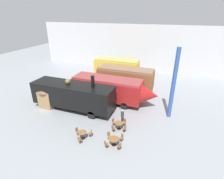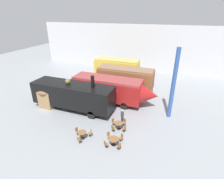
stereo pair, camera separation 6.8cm
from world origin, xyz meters
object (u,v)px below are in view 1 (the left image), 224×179
at_px(visitor_person, 122,116).
at_px(ticket_kiosk, 48,94).
at_px(passenger_coach_wooden, 125,78).
at_px(steam_locomotive, 73,95).
at_px(cafe_table_far, 114,140).
at_px(cafe_chair_0, 113,128).
at_px(cafe_table_mid, 82,134).
at_px(streamlined_locomotive, 113,89).
at_px(cafe_table_near, 119,124).
at_px(passenger_coach_vintage, 117,68).

xyz_separation_m(visitor_person, ticket_kiosk, (-9.92, 0.14, 0.83)).
bearing_deg(passenger_coach_wooden, steam_locomotive, -122.26).
distance_m(cafe_table_far, cafe_chair_0, 1.83).
bearing_deg(cafe_chair_0, cafe_table_mid, 155.75).
bearing_deg(visitor_person, cafe_chair_0, -99.18).
relative_size(passenger_coach_wooden, ticket_kiosk, 2.72).
bearing_deg(steam_locomotive, cafe_chair_0, -23.61).
height_order(streamlined_locomotive, cafe_table_near, streamlined_locomotive).
height_order(passenger_coach_wooden, steam_locomotive, steam_locomotive).
height_order(passenger_coach_vintage, visitor_person, passenger_coach_vintage).
bearing_deg(passenger_coach_vintage, passenger_coach_wooden, -56.75).
relative_size(passenger_coach_vintage, steam_locomotive, 0.74).
distance_m(passenger_coach_wooden, steam_locomotive, 8.47).
bearing_deg(cafe_table_near, cafe_table_mid, -136.31).
distance_m(streamlined_locomotive, steam_locomotive, 5.17).
relative_size(steam_locomotive, ticket_kiosk, 3.40).
distance_m(passenger_coach_wooden, ticket_kiosk, 11.04).
distance_m(steam_locomotive, cafe_table_far, 8.34).
bearing_deg(passenger_coach_wooden, cafe_table_near, -77.16).
bearing_deg(cafe_table_far, visitor_person, 95.75).
bearing_deg(cafe_table_far, cafe_chair_0, 112.53).
bearing_deg(steam_locomotive, ticket_kiosk, -170.60).
bearing_deg(streamlined_locomotive, passenger_coach_vintage, 105.45).
bearing_deg(passenger_coach_vintage, steam_locomotive, -98.23).
height_order(cafe_table_near, cafe_table_mid, cafe_table_mid).
relative_size(passenger_coach_vintage, cafe_chair_0, 8.71).
xyz_separation_m(cafe_table_mid, visitor_person, (2.74, 3.96, 0.25)).
distance_m(passenger_coach_vintage, cafe_table_near, 14.47).
bearing_deg(cafe_table_near, passenger_coach_vintage, 110.09).
distance_m(passenger_coach_wooden, cafe_table_far, 11.95).
bearing_deg(passenger_coach_vintage, streamlined_locomotive, -74.55).
bearing_deg(cafe_table_near, ticket_kiosk, 171.74).
bearing_deg(cafe_table_mid, passenger_coach_wooden, 86.66).
bearing_deg(visitor_person, ticket_kiosk, 179.17).
xyz_separation_m(steam_locomotive, ticket_kiosk, (-3.36, -0.56, -0.29)).
bearing_deg(streamlined_locomotive, visitor_person, -56.99).
height_order(streamlined_locomotive, cafe_table_far, streamlined_locomotive).
relative_size(streamlined_locomotive, cafe_table_mid, 13.57).
bearing_deg(cafe_table_far, passenger_coach_wooden, 101.81).
bearing_deg(cafe_table_near, visitor_person, 91.85).
bearing_deg(streamlined_locomotive, cafe_table_near, -63.42).
relative_size(streamlined_locomotive, cafe_chair_0, 12.89).
bearing_deg(cafe_chair_0, visitor_person, 17.87).
relative_size(steam_locomotive, cafe_chair_0, 11.72).
distance_m(steam_locomotive, cafe_table_mid, 6.18).
height_order(streamlined_locomotive, steam_locomotive, steam_locomotive).
height_order(passenger_coach_vintage, streamlined_locomotive, passenger_coach_vintage).
xyz_separation_m(passenger_coach_vintage, cafe_table_mid, (2.16, -16.17, -1.58)).
xyz_separation_m(steam_locomotive, cafe_table_far, (6.94, -4.42, -1.38)).
xyz_separation_m(streamlined_locomotive, visitor_person, (2.65, -4.08, -1.09)).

